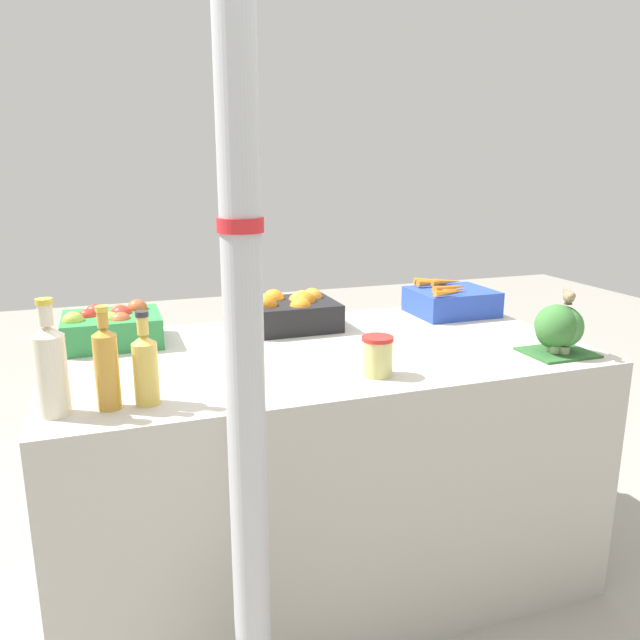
% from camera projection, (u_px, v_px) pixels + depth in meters
% --- Properties ---
extents(ground_plane, '(10.00, 10.00, 0.00)m').
position_uv_depth(ground_plane, '(320.00, 566.00, 2.34)').
color(ground_plane, gray).
extents(market_table, '(1.78, 0.96, 0.86)m').
position_uv_depth(market_table, '(320.00, 462.00, 2.24)').
color(market_table, '#B7B2A8').
rests_on(market_table, ground_plane).
extents(support_pole, '(0.10, 0.10, 2.48)m').
position_uv_depth(support_pole, '(242.00, 278.00, 1.29)').
color(support_pole, '#B7BABF').
rests_on(support_pole, ground_plane).
extents(apple_crate, '(0.33, 0.27, 0.14)m').
position_uv_depth(apple_crate, '(111.00, 326.00, 2.18)').
color(apple_crate, '#2D8442').
rests_on(apple_crate, market_table).
extents(orange_crate, '(0.33, 0.27, 0.14)m').
position_uv_depth(orange_crate, '(293.00, 311.00, 2.39)').
color(orange_crate, black).
rests_on(orange_crate, market_table).
extents(carrot_crate, '(0.33, 0.29, 0.14)m').
position_uv_depth(carrot_crate, '(451.00, 300.00, 2.61)').
color(carrot_crate, '#2847B7').
rests_on(carrot_crate, market_table).
extents(broccoli_pile, '(0.22, 0.18, 0.17)m').
position_uv_depth(broccoli_pile, '(559.00, 328.00, 2.05)').
color(broccoli_pile, '#2D602D').
rests_on(broccoli_pile, market_table).
extents(juice_bottle_cloudy, '(0.08, 0.08, 0.30)m').
position_uv_depth(juice_bottle_cloudy, '(51.00, 367.00, 1.54)').
color(juice_bottle_cloudy, beige).
rests_on(juice_bottle_cloudy, market_table).
extents(juice_bottle_amber, '(0.06, 0.06, 0.27)m').
position_uv_depth(juice_bottle_amber, '(107.00, 366.00, 1.58)').
color(juice_bottle_amber, gold).
rests_on(juice_bottle_amber, market_table).
extents(juice_bottle_golden, '(0.07, 0.07, 0.25)m').
position_uv_depth(juice_bottle_golden, '(146.00, 366.00, 1.62)').
color(juice_bottle_golden, gold).
rests_on(juice_bottle_golden, market_table).
extents(pickle_jar, '(0.10, 0.10, 0.12)m').
position_uv_depth(pickle_jar, '(377.00, 356.00, 1.85)').
color(pickle_jar, '#D1CC75').
rests_on(pickle_jar, market_table).
extents(sparrow_bird, '(0.08, 0.12, 0.05)m').
position_uv_depth(sparrow_bird, '(569.00, 297.00, 2.01)').
color(sparrow_bird, '#4C3D2D').
rests_on(sparrow_bird, broccoli_pile).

